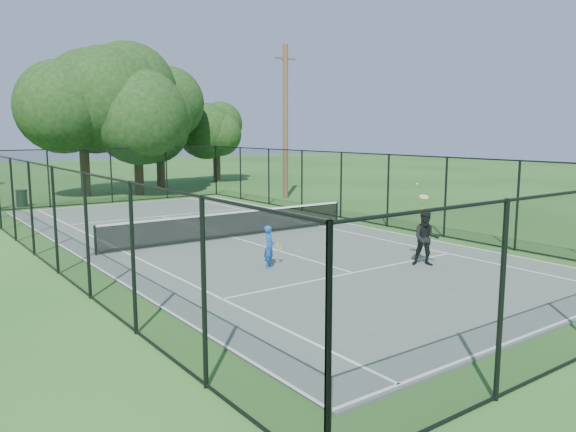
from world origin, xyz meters
TOP-DOWN VIEW (x-y plane):
  - ground at (0.00, 0.00)m, footprint 120.00×120.00m
  - tennis_court at (0.00, 0.00)m, footprint 11.00×24.00m
  - tennis_net at (0.00, 0.00)m, footprint 10.08×0.08m
  - fence at (0.00, 0.00)m, footprint 13.10×26.10m
  - tree_near_left at (-0.24, 16.93)m, footprint 6.43×6.43m
  - tree_near_mid at (2.78, 16.07)m, footprint 6.57×6.57m
  - tree_near_right at (5.14, 18.16)m, footprint 5.13×5.13m
  - tree_far_right at (10.93, 20.85)m, footprint 4.68×4.68m
  - trash_bin_right at (-4.37, 14.14)m, footprint 0.58×0.58m
  - utility_pole at (8.89, 9.00)m, footprint 1.40×0.30m
  - player_blue at (-1.51, -4.56)m, footprint 0.85×0.52m
  - player_black at (2.31, -6.99)m, footprint 0.97×1.20m

SIDE VIEW (x-z plane):
  - ground at x=0.00m, z-range 0.00..0.00m
  - tennis_court at x=0.00m, z-range 0.00..0.06m
  - trash_bin_right at x=-4.37m, z-range 0.01..0.88m
  - tennis_net at x=0.00m, z-range 0.10..1.05m
  - player_blue at x=-1.51m, z-range 0.06..1.28m
  - player_black at x=2.31m, z-range -0.31..2.03m
  - fence at x=0.00m, z-range 0.00..3.00m
  - tree_far_right at x=10.93m, z-range 0.73..6.93m
  - utility_pole at x=8.89m, z-range 0.06..8.81m
  - tree_near_right at x=5.14m, z-range 0.95..8.03m
  - tree_near_left at x=-0.24m, z-range 0.96..9.35m
  - tree_near_mid at x=2.78m, z-range 1.00..9.59m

